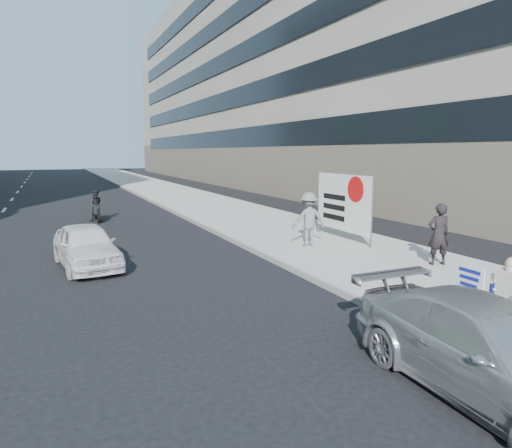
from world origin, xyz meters
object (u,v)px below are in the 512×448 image
protest_banner (343,203)px  parked_sedan (493,352)px  seated_protester (503,293)px  motorcycle (97,207)px  white_sedan_near (86,246)px  pedestrian_woman (439,234)px  jogger (308,219)px

protest_banner → parked_sedan: bearing=-114.0°
seated_protester → motorcycle: (-4.60, 16.71, -0.24)m
protest_banner → white_sedan_near: 8.20m
pedestrian_woman → white_sedan_near: bearing=-10.3°
seated_protester → pedestrian_woman: bearing=55.5°
pedestrian_woman → white_sedan_near: pedestrian_woman is taller
white_sedan_near → motorcycle: (1.07, 8.59, 0.05)m
pedestrian_woman → motorcycle: pedestrian_woman is taller
pedestrian_woman → protest_banner: (-0.24, 3.96, 0.44)m
seated_protester → motorcycle: 17.33m
protest_banner → seated_protester: bearing=-107.4°
motorcycle → jogger: bearing=-52.9°
protest_banner → white_sedan_near: protest_banner is taller
seated_protester → jogger: 7.56m
white_sedan_near → jogger: bearing=-12.2°
pedestrian_woman → white_sedan_near: size_ratio=0.47×
pedestrian_woman → protest_banner: size_ratio=0.53×
pedestrian_woman → jogger: bearing=-46.5°
pedestrian_woman → parked_sedan: (-4.22, -5.00, -0.36)m
parked_sedan → motorcycle: (-3.11, 17.73, 0.03)m
seated_protester → protest_banner: 8.33m
jogger → pedestrian_woman: (1.84, -3.53, -0.04)m
pedestrian_woman → white_sedan_near: (-8.40, 4.14, -0.37)m
protest_banner → motorcycle: (-7.09, 8.77, -0.76)m
motorcycle → protest_banner: bearing=-44.7°
seated_protester → pedestrian_woman: size_ratio=0.80×
parked_sedan → protest_banner: bearing=67.2°
protest_banner → parked_sedan: size_ratio=0.73×
protest_banner → motorcycle: size_ratio=1.49×
jogger → motorcycle: 10.73m
parked_sedan → seated_protester: bearing=35.7°
white_sedan_near → motorcycle: 8.66m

